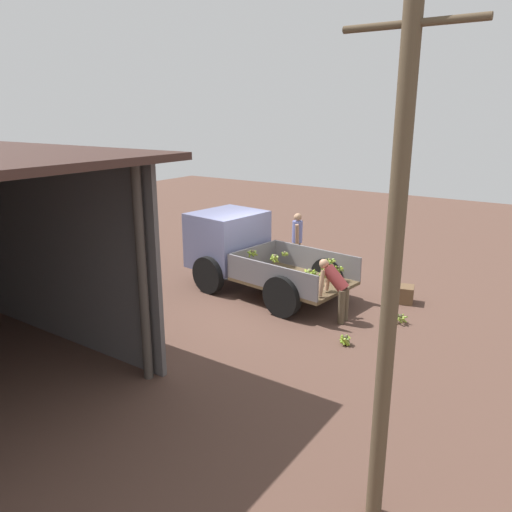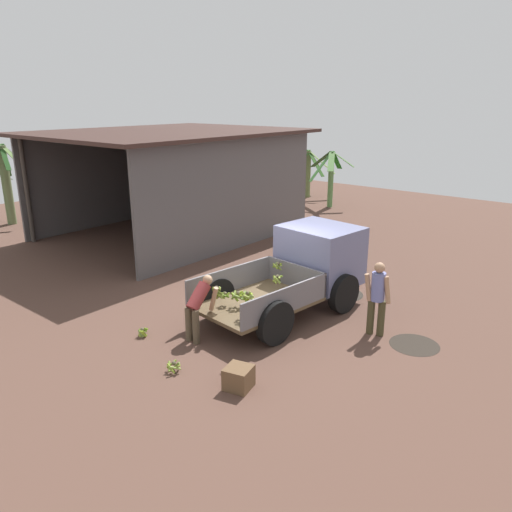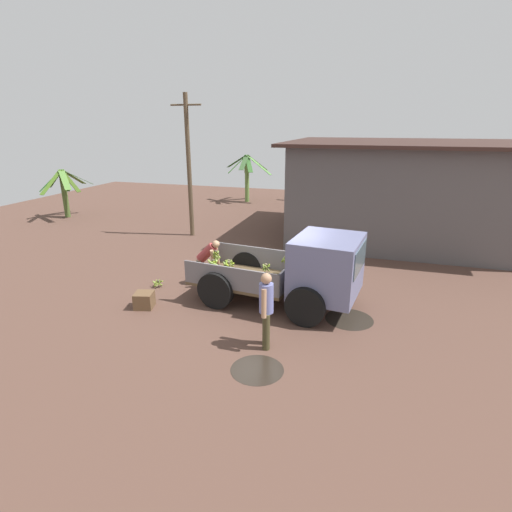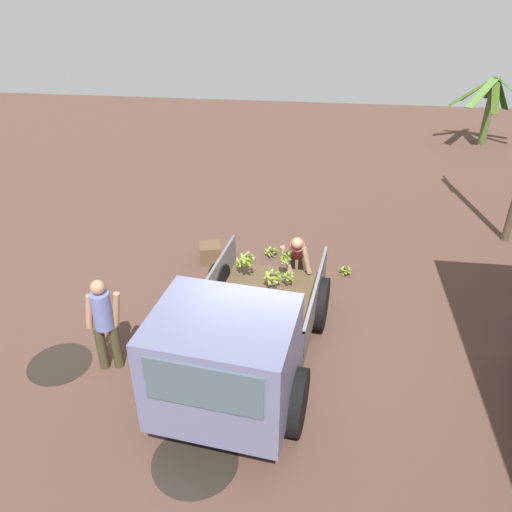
{
  "view_description": "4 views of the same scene",
  "coord_description": "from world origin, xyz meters",
  "px_view_note": "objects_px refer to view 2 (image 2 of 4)",
  "views": [
    {
      "loc": [
        -6.34,
        9.58,
        4.44
      ],
      "look_at": [
        0.08,
        0.11,
        1.14
      ],
      "focal_mm": 35.0,
      "sensor_mm": 36.0,
      "label": 1
    },
    {
      "loc": [
        -8.77,
        -6.99,
        4.93
      ],
      "look_at": [
        -0.53,
        -0.24,
        1.57
      ],
      "focal_mm": 35.0,
      "sensor_mm": 36.0,
      "label": 2
    },
    {
      "loc": [
        2.52,
        -9.9,
        4.5
      ],
      "look_at": [
        -0.5,
        -0.01,
        1.06
      ],
      "focal_mm": 28.0,
      "sensor_mm": 36.0,
      "label": 3
    },
    {
      "loc": [
        6.32,
        0.41,
        5.68
      ],
      "look_at": [
        -0.58,
        -0.5,
        1.6
      ],
      "focal_mm": 35.0,
      "sensor_mm": 36.0,
      "label": 4
    }
  ],
  "objects_px": {
    "person_foreground_visitor": "(377,295)",
    "banana_bunch_on_ground_1": "(143,332)",
    "cargo_truck": "(308,264)",
    "person_worker_loading": "(198,304)",
    "wooden_crate_0": "(239,378)",
    "banana_bunch_on_ground_0": "(174,366)"
  },
  "relations": [
    {
      "from": "cargo_truck",
      "to": "banana_bunch_on_ground_0",
      "type": "relative_size",
      "value": 14.65
    },
    {
      "from": "person_foreground_visitor",
      "to": "person_worker_loading",
      "type": "bearing_deg",
      "value": -62.73
    },
    {
      "from": "cargo_truck",
      "to": "person_worker_loading",
      "type": "xyz_separation_m",
      "value": [
        -3.09,
        0.71,
        -0.24
      ]
    },
    {
      "from": "wooden_crate_0",
      "to": "banana_bunch_on_ground_0",
      "type": "bearing_deg",
      "value": 105.8
    },
    {
      "from": "person_worker_loading",
      "to": "banana_bunch_on_ground_0",
      "type": "xyz_separation_m",
      "value": [
        -1.28,
        -0.62,
        -0.66
      ]
    },
    {
      "from": "cargo_truck",
      "to": "banana_bunch_on_ground_0",
      "type": "height_order",
      "value": "cargo_truck"
    },
    {
      "from": "person_worker_loading",
      "to": "wooden_crate_0",
      "type": "bearing_deg",
      "value": -116.91
    },
    {
      "from": "person_foreground_visitor",
      "to": "wooden_crate_0",
      "type": "bearing_deg",
      "value": -29.57
    },
    {
      "from": "person_worker_loading",
      "to": "banana_bunch_on_ground_0",
      "type": "height_order",
      "value": "person_worker_loading"
    },
    {
      "from": "banana_bunch_on_ground_0",
      "to": "banana_bunch_on_ground_1",
      "type": "relative_size",
      "value": 1.2
    },
    {
      "from": "person_foreground_visitor",
      "to": "person_worker_loading",
      "type": "relative_size",
      "value": 1.22
    },
    {
      "from": "banana_bunch_on_ground_0",
      "to": "cargo_truck",
      "type": "bearing_deg",
      "value": -1.16
    },
    {
      "from": "person_foreground_visitor",
      "to": "person_worker_loading",
      "type": "height_order",
      "value": "person_foreground_visitor"
    },
    {
      "from": "person_foreground_visitor",
      "to": "banana_bunch_on_ground_1",
      "type": "distance_m",
      "value": 5.13
    },
    {
      "from": "cargo_truck",
      "to": "person_foreground_visitor",
      "type": "distance_m",
      "value": 2.19
    },
    {
      "from": "person_foreground_visitor",
      "to": "banana_bunch_on_ground_1",
      "type": "relative_size",
      "value": 6.51
    },
    {
      "from": "cargo_truck",
      "to": "wooden_crate_0",
      "type": "relative_size",
      "value": 9.81
    },
    {
      "from": "banana_bunch_on_ground_0",
      "to": "banana_bunch_on_ground_1",
      "type": "xyz_separation_m",
      "value": [
        0.56,
        1.63,
        -0.02
      ]
    },
    {
      "from": "person_worker_loading",
      "to": "banana_bunch_on_ground_1",
      "type": "xyz_separation_m",
      "value": [
        -0.72,
        1.02,
        -0.68
      ]
    },
    {
      "from": "banana_bunch_on_ground_1",
      "to": "wooden_crate_0",
      "type": "xyz_separation_m",
      "value": [
        -0.19,
        -2.94,
        0.09
      ]
    },
    {
      "from": "person_foreground_visitor",
      "to": "banana_bunch_on_ground_0",
      "type": "height_order",
      "value": "person_foreground_visitor"
    },
    {
      "from": "person_foreground_visitor",
      "to": "wooden_crate_0",
      "type": "height_order",
      "value": "person_foreground_visitor"
    }
  ]
}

